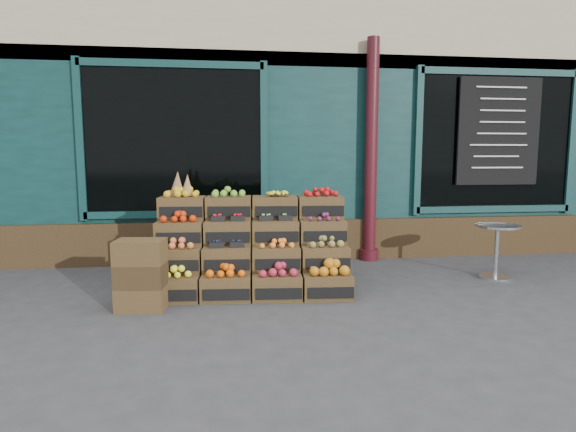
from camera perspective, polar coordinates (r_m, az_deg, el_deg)
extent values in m
plane|color=#39393B|center=(5.09, 3.34, -10.50)|extent=(60.00, 60.00, 0.00)
cube|color=#0E3231|center=(10.04, -2.36, 12.11)|extent=(12.00, 6.00, 4.80)
cube|color=#0E3231|center=(7.07, -0.08, 6.85)|extent=(12.00, 0.12, 3.00)
cube|color=#392817|center=(7.11, 0.00, -2.87)|extent=(12.00, 0.18, 0.60)
cube|color=black|center=(6.97, -13.30, 8.70)|extent=(2.40, 0.06, 2.00)
cube|color=black|center=(8.08, 23.36, 8.08)|extent=(2.40, 0.06, 2.00)
cylinder|color=#3F0E15|center=(7.13, 9.83, 7.55)|extent=(0.18, 0.18, 3.20)
cube|color=black|center=(8.01, 23.71, 9.15)|extent=(1.30, 0.04, 1.60)
cube|color=#4C381E|center=(5.35, -13.29, -8.32)|extent=(0.55, 0.40, 0.26)
cube|color=black|center=(5.17, -13.65, -9.18)|extent=(0.49, 0.05, 0.12)
cube|color=#FFFE2C|center=(5.31, -13.34, -6.50)|extent=(0.44, 0.31, 0.09)
cube|color=#4C381E|center=(5.28, -7.34, -8.38)|extent=(0.55, 0.40, 0.26)
cube|color=black|center=(5.10, -7.49, -9.26)|extent=(0.49, 0.05, 0.12)
cube|color=#E6550A|center=(5.24, -7.38, -6.49)|extent=(0.44, 0.31, 0.09)
cube|color=#4C381E|center=(5.28, -1.31, -8.35)|extent=(0.55, 0.40, 0.26)
cube|color=black|center=(5.09, -1.23, -9.23)|extent=(0.49, 0.05, 0.12)
cube|color=#A22136|center=(5.23, -1.32, -6.42)|extent=(0.44, 0.31, 0.10)
cube|color=#4C381E|center=(5.32, 4.67, -8.23)|extent=(0.55, 0.40, 0.26)
cube|color=black|center=(5.14, 4.98, -9.09)|extent=(0.49, 0.05, 0.12)
cube|color=#B66D13|center=(5.27, 4.69, -6.20)|extent=(0.44, 0.31, 0.12)
cube|color=#4C381E|center=(5.50, -12.97, -5.04)|extent=(0.55, 0.40, 0.26)
cube|color=black|center=(5.32, -13.31, -5.77)|extent=(0.49, 0.05, 0.12)
cube|color=#D9693A|center=(5.47, -13.03, -3.25)|extent=(0.44, 0.31, 0.09)
cube|color=#4C381E|center=(5.44, -7.23, -5.06)|extent=(0.55, 0.40, 0.26)
cube|color=black|center=(5.25, -7.37, -5.79)|extent=(0.49, 0.05, 0.12)
cube|color=navy|center=(5.41, -7.26, -3.53)|extent=(0.44, 0.31, 0.03)
cube|color=#4C381E|center=(5.43, -1.41, -5.02)|extent=(0.55, 0.40, 0.26)
cube|color=black|center=(5.24, -1.33, -5.76)|extent=(0.49, 0.05, 0.12)
cube|color=orange|center=(5.40, -1.42, -3.28)|extent=(0.44, 0.31, 0.07)
cube|color=#4C381E|center=(5.47, 4.37, -4.93)|extent=(0.55, 0.40, 0.26)
cube|color=black|center=(5.29, 4.65, -5.66)|extent=(0.49, 0.05, 0.12)
cube|color=olive|center=(5.44, 4.39, -3.11)|extent=(0.44, 0.31, 0.09)
cube|color=#4C381E|center=(5.67, -12.68, -1.95)|extent=(0.55, 0.40, 0.26)
cube|color=black|center=(5.48, -13.00, -2.55)|extent=(0.49, 0.05, 0.12)
cube|color=#B82709|center=(5.65, -12.73, -0.17)|extent=(0.44, 0.31, 0.09)
cube|color=#4C381E|center=(5.61, -7.13, -1.93)|extent=(0.55, 0.40, 0.26)
cube|color=black|center=(5.42, -7.25, -2.53)|extent=(0.49, 0.05, 0.12)
cube|color=red|center=(5.59, -7.15, -0.41)|extent=(0.44, 0.31, 0.04)
cube|color=#4C381E|center=(5.60, -1.50, -1.89)|extent=(0.55, 0.40, 0.26)
cube|color=black|center=(5.41, -1.43, -2.49)|extent=(0.49, 0.05, 0.12)
cube|color=#80C150|center=(5.58, -1.51, -0.39)|extent=(0.44, 0.31, 0.03)
cube|color=#4C381E|center=(5.64, 4.09, -1.83)|extent=(0.55, 0.40, 0.26)
cube|color=black|center=(5.46, 4.35, -2.43)|extent=(0.49, 0.05, 0.12)
cube|color=#571F40|center=(5.62, 4.10, -0.16)|extent=(0.44, 0.31, 0.07)
cube|color=#4C381E|center=(5.85, -12.40, 0.96)|extent=(0.55, 0.40, 0.26)
cube|color=black|center=(5.67, -12.70, 0.48)|extent=(0.49, 0.05, 0.12)
cube|color=gold|center=(5.84, -12.45, 2.69)|extent=(0.44, 0.31, 0.09)
cube|color=#4C381E|center=(5.79, -7.03, 1.01)|extent=(0.55, 0.40, 0.26)
cube|color=black|center=(5.60, -7.15, 0.52)|extent=(0.49, 0.05, 0.12)
cube|color=#6AA432|center=(5.78, -7.05, 2.76)|extent=(0.44, 0.31, 0.09)
cube|color=#4C381E|center=(5.79, -1.59, 1.05)|extent=(0.55, 0.40, 0.26)
cube|color=black|center=(5.59, -1.52, 0.57)|extent=(0.49, 0.05, 0.12)
cube|color=yellow|center=(5.77, -1.59, 2.76)|extent=(0.44, 0.31, 0.08)
cube|color=#4C381E|center=(5.83, 3.82, 1.09)|extent=(0.55, 0.40, 0.26)
cube|color=black|center=(5.64, 4.07, 0.61)|extent=(0.49, 0.05, 0.12)
cube|color=#A31212|center=(5.81, 3.84, 2.77)|extent=(0.44, 0.31, 0.08)
cube|color=#392817|center=(5.49, -4.30, -7.75)|extent=(2.20, 0.53, 0.26)
cube|color=#392817|center=(5.67, -4.28, -5.87)|extent=(2.20, 0.53, 0.53)
cube|color=#392817|center=(5.86, -4.26, -4.11)|extent=(2.20, 0.53, 0.79)
cone|color=olive|center=(5.84, -12.98, 3.73)|extent=(0.18, 0.18, 0.31)
cone|color=olive|center=(5.87, -11.85, 3.58)|extent=(0.16, 0.16, 0.26)
cube|color=#4C381E|center=(5.13, -16.92, -9.27)|extent=(0.51, 0.39, 0.24)
cube|color=#392817|center=(5.07, -17.02, -6.70)|extent=(0.51, 0.39, 0.24)
cube|color=#4C381E|center=(5.02, -17.13, -4.06)|extent=(0.51, 0.39, 0.24)
cylinder|color=silver|center=(6.67, 23.31, -6.66)|extent=(0.40, 0.40, 0.03)
cylinder|color=silver|center=(6.61, 23.45, -3.96)|extent=(0.05, 0.05, 0.65)
cylinder|color=silver|center=(6.55, 23.60, -1.09)|extent=(0.54, 0.54, 0.03)
imported|color=#164D17|center=(7.78, -15.65, 2.15)|extent=(0.76, 0.63, 1.79)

